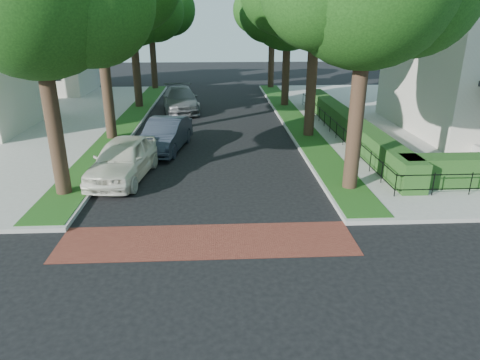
% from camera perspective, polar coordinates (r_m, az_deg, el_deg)
% --- Properties ---
extents(ground, '(120.00, 120.00, 0.00)m').
position_cam_1_polar(ground, '(10.52, -4.72, -16.57)').
color(ground, black).
rests_on(ground, ground).
extents(crosswalk_far, '(9.00, 2.20, 0.01)m').
position_cam_1_polar(crosswalk_far, '(13.20, -4.37, -8.10)').
color(crosswalk_far, maroon).
rests_on(crosswalk_far, ground).
extents(grass_strip_ne, '(1.60, 29.80, 0.02)m').
position_cam_1_polar(grass_strip_ne, '(28.59, 7.24, 8.08)').
color(grass_strip_ne, '#184A15').
rests_on(grass_strip_ne, sidewalk_ne).
extents(grass_strip_nw, '(1.60, 29.80, 0.02)m').
position_cam_1_polar(grass_strip_nw, '(28.74, -14.67, 7.64)').
color(grass_strip_nw, '#184A15').
rests_on(grass_strip_nw, sidewalk_nw).
extents(tree_right_far, '(7.25, 6.23, 9.74)m').
position_cam_1_polar(tree_right_far, '(33.00, 6.55, 21.60)').
color(tree_right_far, black).
rests_on(tree_right_far, sidewalk_ne).
extents(tree_right_back, '(7.50, 6.45, 10.20)m').
position_cam_1_polar(tree_right_back, '(41.92, 4.48, 21.96)').
color(tree_right_back, black).
rests_on(tree_right_back, sidewalk_ne).
extents(tree_left_far, '(7.00, 6.02, 9.86)m').
position_cam_1_polar(tree_left_far, '(33.09, -14.07, 21.52)').
color(tree_left_far, black).
rests_on(tree_left_far, sidewalk_nw).
extents(tree_left_back, '(7.75, 6.66, 10.44)m').
position_cam_1_polar(tree_left_back, '(42.01, -11.76, 21.81)').
color(tree_left_back, black).
rests_on(tree_left_back, sidewalk_nw).
extents(hedge_main_road, '(1.00, 18.00, 1.20)m').
position_cam_1_polar(hedge_main_road, '(25.11, 14.13, 7.23)').
color(hedge_main_road, '#1A4618').
rests_on(hedge_main_road, sidewalk_ne).
extents(fence_main_road, '(0.06, 18.00, 0.90)m').
position_cam_1_polar(fence_main_road, '(24.92, 12.32, 6.93)').
color(fence_main_road, black).
rests_on(fence_main_road, sidewalk_ne).
extents(house_left_far, '(10.00, 9.00, 10.14)m').
position_cam_1_polar(house_left_far, '(43.39, -25.67, 17.11)').
color(house_left_far, beige).
rests_on(house_left_far, sidewalk_nw).
extents(parked_car_front, '(2.67, 5.26, 1.72)m').
position_cam_1_polar(parked_car_front, '(18.53, -15.31, 2.73)').
color(parked_car_front, silver).
rests_on(parked_car_front, ground).
extents(parked_car_middle, '(2.52, 5.11, 1.61)m').
position_cam_1_polar(parked_car_middle, '(22.19, -9.91, 5.96)').
color(parked_car_middle, '#232934').
rests_on(parked_car_middle, ground).
extents(parked_car_rear, '(3.23, 6.13, 1.70)m').
position_cam_1_polar(parked_car_rear, '(31.76, -7.94, 10.58)').
color(parked_car_rear, slate).
rests_on(parked_car_rear, ground).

